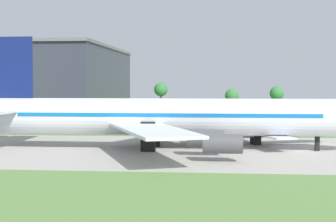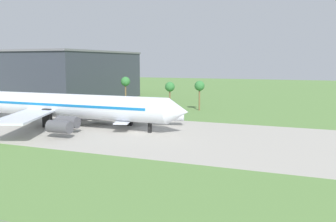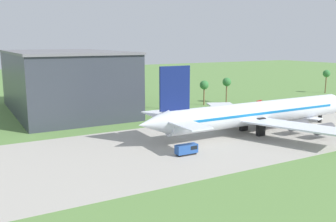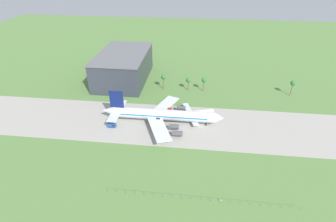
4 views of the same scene
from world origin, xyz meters
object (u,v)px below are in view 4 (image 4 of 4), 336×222
Objects in this scene: no_stopping_sign at (221,201)px; jet_airliner at (162,115)px; baggage_tug at (112,125)px; terminal_building at (124,66)px; regional_aircraft at (190,113)px.

jet_airliner is at bearing 119.58° from no_stopping_sign.
no_stopping_sign is (60.60, -48.12, -0.26)m from baggage_tug.
no_stopping_sign is (32.05, -56.46, -4.52)m from jet_airliner.
terminal_building is at bearing 98.45° from baggage_tug.
terminal_building is (-55.40, 51.69, 8.30)m from regional_aircraft.
no_stopping_sign is at bearing -38.45° from baggage_tug.
no_stopping_sign is (15.29, -64.38, -1.69)m from regional_aircraft.
regional_aircraft is 76.22m from terminal_building.
no_stopping_sign is 0.03× the size of terminal_building.
terminal_building is at bearing 122.96° from jet_airliner.
jet_airliner reaches higher than baggage_tug.
terminal_building is at bearing 121.34° from no_stopping_sign.
jet_airliner is 71.25m from terminal_building.
no_stopping_sign is at bearing -60.42° from jet_airliner.
jet_airliner is 2.52× the size of regional_aircraft.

